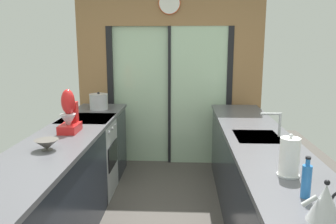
{
  "coord_description": "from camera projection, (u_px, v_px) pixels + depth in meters",
  "views": [
    {
      "loc": [
        0.21,
        -2.55,
        1.77
      ],
      "look_at": [
        0.04,
        0.96,
        1.06
      ],
      "focal_mm": 36.68,
      "sensor_mm": 36.0,
      "label": 1
    }
  ],
  "objects": [
    {
      "name": "back_wall_unit",
      "position": [
        170.0,
        60.0,
        4.9
      ],
      "size": [
        2.64,
        0.12,
        2.7
      ],
      "color": "olive",
      "rests_on": "ground_plane"
    },
    {
      "name": "stand_mixer",
      "position": [
        69.0,
        116.0,
        3.29
      ],
      "size": [
        0.17,
        0.27,
        0.42
      ],
      "color": "red",
      "rests_on": "left_counter_run"
    },
    {
      "name": "sink_faucet",
      "position": [
        276.0,
        120.0,
        3.13
      ],
      "size": [
        0.19,
        0.02,
        0.22
      ],
      "color": "#B7BABC",
      "rests_on": "right_counter_run"
    },
    {
      "name": "stock_pot",
      "position": [
        99.0,
        102.0,
        4.43
      ],
      "size": [
        0.24,
        0.24,
        0.23
      ],
      "color": "#B7BABC",
      "rests_on": "left_counter_run"
    },
    {
      "name": "left_counter_run",
      "position": [
        52.0,
        198.0,
        2.93
      ],
      "size": [
        0.62,
        3.8,
        0.92
      ],
      "color": "#1E232D",
      "rests_on": "ground_plane"
    },
    {
      "name": "soap_bottle",
      "position": [
        306.0,
        180.0,
        1.9
      ],
      "size": [
        0.05,
        0.05,
        0.24
      ],
      "color": "#286BB7",
      "rests_on": "right_counter_run"
    },
    {
      "name": "mixing_bowl",
      "position": [
        47.0,
        145.0,
        2.75
      ],
      "size": [
        0.19,
        0.19,
        0.09
      ],
      "color": "#514C47",
      "rests_on": "left_counter_run"
    },
    {
      "name": "kettle",
      "position": [
        326.0,
        203.0,
        1.64
      ],
      "size": [
        0.25,
        0.17,
        0.21
      ],
      "color": "#B7BABC",
      "rests_on": "right_counter_run"
    },
    {
      "name": "paper_towel_roll",
      "position": [
        289.0,
        157.0,
        2.21
      ],
      "size": [
        0.15,
        0.15,
        0.28
      ],
      "color": "#B7BABC",
      "rests_on": "right_counter_run"
    },
    {
      "name": "oven_range",
      "position": [
        88.0,
        157.0,
        4.03
      ],
      "size": [
        0.6,
        0.6,
        0.92
      ],
      "color": "#B7BABC",
      "rests_on": "ground_plane"
    },
    {
      "name": "ground_plane",
      "position": [
        162.0,
        223.0,
        3.45
      ],
      "size": [
        5.04,
        7.6,
        0.02
      ],
      "primitive_type": "cube",
      "color": "#4C4742"
    },
    {
      "name": "right_counter_run",
      "position": [
        263.0,
        194.0,
        3.02
      ],
      "size": [
        0.62,
        3.8,
        0.92
      ],
      "color": "#1E232D",
      "rests_on": "ground_plane"
    }
  ]
}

